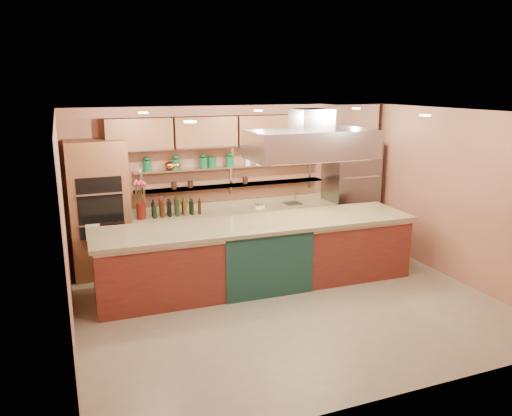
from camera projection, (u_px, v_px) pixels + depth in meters
name	position (u px, v px, depth m)	size (l,w,h in m)	color
floor	(287.00, 303.00, 7.46)	(6.00, 5.00, 0.02)	gray
ceiling	(291.00, 112.00, 6.78)	(6.00, 5.00, 0.02)	black
wall_back	(233.00, 181.00, 9.38)	(6.00, 0.04, 2.80)	#A86B4F
wall_front	(397.00, 271.00, 4.86)	(6.00, 0.04, 2.80)	#A86B4F
wall_left	(65.00, 234.00, 6.06)	(0.04, 5.00, 2.80)	#A86B4F
wall_right	(455.00, 195.00, 8.18)	(0.04, 5.00, 2.80)	#A86B4F
oven_stack	(100.00, 209.00, 8.29)	(0.95, 0.64, 2.30)	brown
refrigerator	(350.00, 193.00, 9.97)	(0.95, 0.72, 2.10)	slate
back_counter	(236.00, 233.00, 9.32)	(3.84, 0.64, 0.93)	tan
wall_shelf_lower	(233.00, 185.00, 9.26)	(3.60, 0.26, 0.03)	silver
wall_shelf_upper	(232.00, 167.00, 9.17)	(3.60, 0.26, 0.03)	silver
upper_cabinets	(235.00, 131.00, 8.99)	(4.60, 0.36, 0.55)	brown
range_hood	(311.00, 144.00, 7.91)	(2.00, 1.00, 0.45)	silver
ceiling_downlights	(285.00, 114.00, 6.97)	(4.00, 2.80, 0.02)	#FFE5A5
island	(258.00, 254.00, 8.01)	(5.05, 1.10, 1.05)	maroon
flower_vase	(141.00, 211.00, 8.52)	(0.16, 0.16, 0.29)	#5F150E
oil_bottle_cluster	(177.00, 207.00, 8.73)	(0.91, 0.26, 0.29)	black
kitchen_scale	(259.00, 205.00, 9.30)	(0.18, 0.13, 0.10)	white
bar_faucet	(295.00, 198.00, 9.66)	(0.03, 0.03, 0.21)	white
copper_kettle	(170.00, 165.00, 8.74)	(0.18, 0.18, 0.15)	orange
green_canister	(212.00, 162.00, 9.01)	(0.15, 0.15, 0.18)	#114F27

